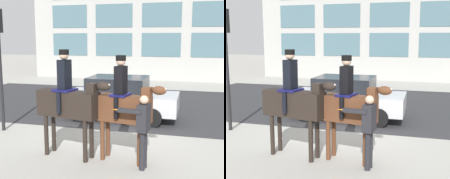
{
  "view_description": "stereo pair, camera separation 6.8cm",
  "coord_description": "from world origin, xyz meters",
  "views": [
    {
      "loc": [
        2.34,
        -8.81,
        2.96
      ],
      "look_at": [
        0.27,
        -1.09,
        1.62
      ],
      "focal_mm": 50.0,
      "sensor_mm": 36.0,
      "label": 1
    },
    {
      "loc": [
        2.4,
        -8.79,
        2.96
      ],
      "look_at": [
        0.27,
        -1.09,
        1.62
      ],
      "focal_mm": 50.0,
      "sensor_mm": 36.0,
      "label": 2
    }
  ],
  "objects": [
    {
      "name": "ground_plane",
      "position": [
        0.0,
        0.0,
        0.0
      ],
      "size": [
        80.0,
        80.0,
        0.0
      ],
      "primitive_type": "plane",
      "color": "#9E9B93"
    },
    {
      "name": "road_surface",
      "position": [
        0.0,
        4.75,
        0.0
      ],
      "size": [
        18.95,
        8.5,
        0.01
      ],
      "color": "#2D2D30",
      "rests_on": "ground_plane"
    },
    {
      "name": "mounted_horse_lead",
      "position": [
        -0.62,
        -1.85,
        1.41
      ],
      "size": [
        2.02,
        0.74,
        2.68
      ],
      "rotation": [
        0.0,
        0.0,
        -0.19
      ],
      "color": "black",
      "rests_on": "ground_plane"
    },
    {
      "name": "mounted_horse_companion",
      "position": [
        0.76,
        -1.78,
        1.35
      ],
      "size": [
        1.77,
        0.66,
        2.55
      ],
      "rotation": [
        0.0,
        0.0,
        -0.17
      ],
      "color": "#59331E",
      "rests_on": "ground_plane"
    },
    {
      "name": "pedestrian_bystander",
      "position": [
        1.26,
        -2.14,
        1.01
      ],
      "size": [
        0.87,
        0.44,
        1.7
      ],
      "rotation": [
        0.0,
        0.0,
        3.0
      ],
      "color": "#232328",
      "rests_on": "ground_plane"
    },
    {
      "name": "street_car_near_lane",
      "position": [
        -0.29,
        2.13,
        0.79
      ],
      "size": [
        4.14,
        1.93,
        1.55
      ],
      "color": "#B7B7BC",
      "rests_on": "ground_plane"
    },
    {
      "name": "traffic_light",
      "position": [
        -3.57,
        -0.33,
        2.58
      ],
      "size": [
        0.24,
        0.29,
        3.82
      ],
      "color": "black",
      "rests_on": "ground_plane"
    }
  ]
}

